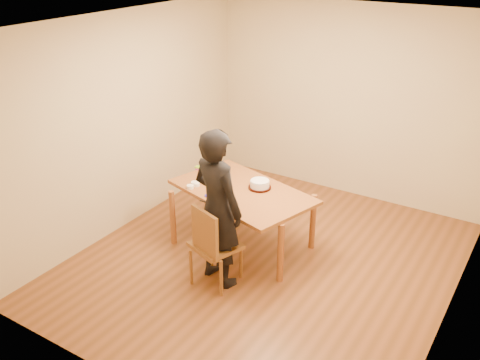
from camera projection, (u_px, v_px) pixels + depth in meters
The scene contains 16 objects.
room_shell at pixel (284, 144), 5.94m from camera, with size 4.00×4.50×2.70m.
dining_table at pixel (242, 192), 6.26m from camera, with size 1.64×0.98×0.04m, color brown.
dining_chair at pixel (216, 245), 5.71m from camera, with size 0.46×0.46×0.04m, color brown.
cake_plate at pixel (260, 187), 6.29m from camera, with size 0.27×0.27×0.02m, color #B41D0C.
cake at pixel (260, 184), 6.27m from camera, with size 0.23×0.23×0.07m, color white.
frosting_dome at pixel (260, 180), 6.25m from camera, with size 0.22×0.22×0.03m, color white.
frosting_tub at pixel (215, 193), 6.09m from camera, with size 0.09×0.09×0.08m, color white.
frosting_lid at pixel (208, 196), 6.11m from camera, with size 0.09×0.09×0.01m, color #1C1797.
frosting_dollop at pixel (208, 195), 6.11m from camera, with size 0.04×0.04×0.02m, color white.
ramekin_green at pixel (196, 184), 6.35m from camera, with size 0.08×0.08×0.04m, color white.
ramekin_yellow at pixel (195, 184), 6.37m from camera, with size 0.09×0.09×0.04m, color white.
ramekin_multi at pixel (190, 187), 6.29m from camera, with size 0.08×0.08×0.04m, color white.
candy_box_pink at pixel (200, 169), 6.79m from camera, with size 0.12×0.06×0.02m, color #E43581.
candy_box_green at pixel (200, 167), 6.79m from camera, with size 0.13×0.06×0.02m, color green.
spatula at pixel (206, 202), 5.97m from camera, with size 0.17×0.02×0.01m, color black.
person at pixel (218, 208), 5.56m from camera, with size 0.64×0.42×1.75m, color black.
Camera 1 is at (2.54, -4.62, 3.48)m, focal length 40.00 mm.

